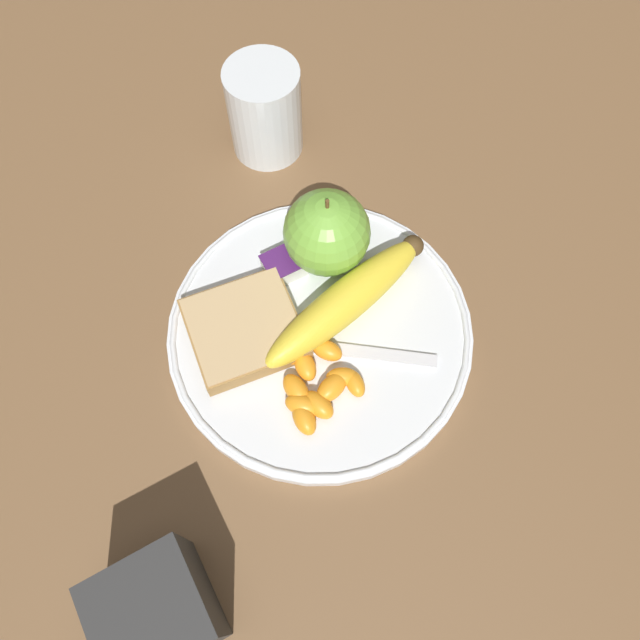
{
  "coord_description": "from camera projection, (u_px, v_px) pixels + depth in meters",
  "views": [
    {
      "loc": [
        -0.12,
        -0.21,
        0.55
      ],
      "look_at": [
        0.0,
        0.0,
        0.03
      ],
      "focal_mm": 35.0,
      "sensor_mm": 36.0,
      "label": 1
    }
  ],
  "objects": [
    {
      "name": "banana",
      "position": [
        347.0,
        300.0,
        0.58
      ],
      "size": [
        0.2,
        0.08,
        0.04
      ],
      "color": "yellow",
      "rests_on": "plate"
    },
    {
      "name": "bread_slice",
      "position": [
        245.0,
        329.0,
        0.58
      ],
      "size": [
        0.11,
        0.11,
        0.02
      ],
      "color": "olive",
      "rests_on": "plate"
    },
    {
      "name": "orange_segment_8",
      "position": [
        318.0,
        405.0,
        0.55
      ],
      "size": [
        0.03,
        0.04,
        0.02
      ],
      "color": "orange",
      "rests_on": "plate"
    },
    {
      "name": "jam_packet",
      "position": [
        286.0,
        265.0,
        0.61
      ],
      "size": [
        0.04,
        0.03,
        0.02
      ],
      "color": "silver",
      "rests_on": "plate"
    },
    {
      "name": "apple",
      "position": [
        327.0,
        233.0,
        0.59
      ],
      "size": [
        0.08,
        0.08,
        0.09
      ],
      "color": "#72B23D",
      "rests_on": "plate"
    },
    {
      "name": "fork",
      "position": [
        314.0,
        347.0,
        0.58
      ],
      "size": [
        0.17,
        0.13,
        0.0
      ],
      "rotation": [
        0.0,
        0.0,
        8.79
      ],
      "color": "silver",
      "rests_on": "plate"
    },
    {
      "name": "orange_segment_3",
      "position": [
        332.0,
        387.0,
        0.56
      ],
      "size": [
        0.04,
        0.03,
        0.02
      ],
      "color": "orange",
      "rests_on": "plate"
    },
    {
      "name": "plate",
      "position": [
        320.0,
        331.0,
        0.59
      ],
      "size": [
        0.29,
        0.29,
        0.01
      ],
      "color": "silver",
      "rests_on": "ground_plane"
    },
    {
      "name": "ground_plane",
      "position": [
        320.0,
        334.0,
        0.6
      ],
      "size": [
        3.0,
        3.0,
        0.0
      ],
      "primitive_type": "plane",
      "color": "brown"
    },
    {
      "name": "orange_segment_0",
      "position": [
        305.0,
        365.0,
        0.57
      ],
      "size": [
        0.02,
        0.03,
        0.02
      ],
      "color": "orange",
      "rests_on": "plate"
    },
    {
      "name": "orange_segment_1",
      "position": [
        303.0,
        405.0,
        0.55
      ],
      "size": [
        0.04,
        0.04,
        0.02
      ],
      "color": "orange",
      "rests_on": "plate"
    },
    {
      "name": "juice_glass",
      "position": [
        265.0,
        113.0,
        0.66
      ],
      "size": [
        0.08,
        0.08,
        0.1
      ],
      "color": "silver",
      "rests_on": "ground_plane"
    },
    {
      "name": "orange_segment_6",
      "position": [
        296.0,
        389.0,
        0.56
      ],
      "size": [
        0.02,
        0.03,
        0.02
      ],
      "color": "orange",
      "rests_on": "plate"
    },
    {
      "name": "orange_segment_2",
      "position": [
        353.0,
        385.0,
        0.56
      ],
      "size": [
        0.02,
        0.03,
        0.01
      ],
      "color": "orange",
      "rests_on": "plate"
    },
    {
      "name": "orange_segment_7",
      "position": [
        293.0,
        355.0,
        0.57
      ],
      "size": [
        0.03,
        0.02,
        0.02
      ],
      "color": "orange",
      "rests_on": "plate"
    },
    {
      "name": "condiment_caddy",
      "position": [
        156.0,
        613.0,
        0.46
      ],
      "size": [
        0.08,
        0.08,
        0.08
      ],
      "color": "#2D2D2D",
      "rests_on": "ground_plane"
    },
    {
      "name": "orange_segment_5",
      "position": [
        304.0,
        419.0,
        0.54
      ],
      "size": [
        0.02,
        0.03,
        0.02
      ],
      "color": "orange",
      "rests_on": "plate"
    },
    {
      "name": "orange_segment_9",
      "position": [
        342.0,
        377.0,
        0.56
      ],
      "size": [
        0.03,
        0.03,
        0.02
      ],
      "color": "orange",
      "rests_on": "plate"
    },
    {
      "name": "orange_segment_4",
      "position": [
        327.0,
        350.0,
        0.57
      ],
      "size": [
        0.03,
        0.04,
        0.02
      ],
      "color": "orange",
      "rests_on": "plate"
    }
  ]
}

